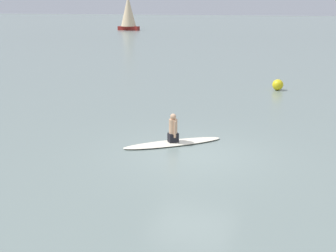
{
  "coord_description": "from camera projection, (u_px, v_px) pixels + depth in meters",
  "views": [
    {
      "loc": [
        -11.83,
        -3.7,
        4.3
      ],
      "look_at": [
        0.8,
        1.13,
        0.56
      ],
      "focal_mm": 46.63,
      "sensor_mm": 36.0,
      "label": 1
    }
  ],
  "objects": [
    {
      "name": "sailboat_far_right",
      "position": [
        128.0,
        12.0,
        78.37
      ],
      "size": [
        2.78,
        3.93,
        6.93
      ],
      "rotation": [
        0.0,
        0.0,
        -1.59
      ],
      "color": "maroon",
      "rests_on": "ground"
    },
    {
      "name": "person_paddler",
      "position": [
        173.0,
        129.0,
        13.89
      ],
      "size": [
        0.39,
        0.39,
        0.93
      ],
      "rotation": [
        0.0,
        0.0,
        -0.86
      ],
      "color": "black",
      "rests_on": "surfboard"
    },
    {
      "name": "ground_plane",
      "position": [
        194.0,
        154.0,
        13.07
      ],
      "size": [
        400.0,
        400.0,
        0.0
      ],
      "primitive_type": "plane",
      "color": "slate"
    },
    {
      "name": "surfboard",
      "position": [
        173.0,
        143.0,
        14.01
      ],
      "size": [
        2.66,
        2.93,
        0.08
      ],
      "primitive_type": "ellipsoid",
      "rotation": [
        0.0,
        0.0,
        -0.86
      ],
      "color": "silver",
      "rests_on": "ground"
    },
    {
      "name": "buoy_marker",
      "position": [
        278.0,
        85.0,
        22.91
      ],
      "size": [
        0.58,
        0.58,
        0.58
      ],
      "primitive_type": "sphere",
      "color": "yellow",
      "rests_on": "ground"
    }
  ]
}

